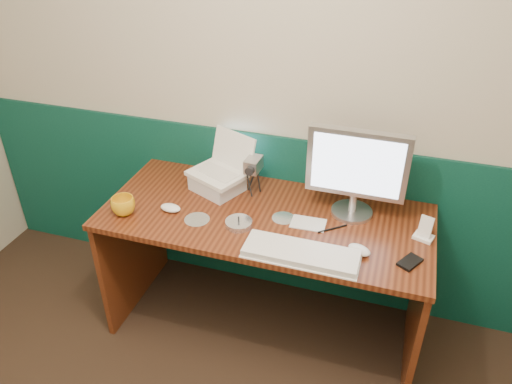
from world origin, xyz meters
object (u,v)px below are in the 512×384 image
(keyboard, at_px, (301,254))
(mug, at_px, (123,206))
(camcorder, at_px, (253,175))
(desk, at_px, (265,273))
(laptop, at_px, (216,157))
(monitor, at_px, (357,172))

(keyboard, bearing_deg, mug, 176.52)
(camcorder, bearing_deg, keyboard, -47.78)
(desk, distance_m, laptop, 0.66)
(desk, xyz_separation_m, mug, (-0.66, -0.20, 0.42))
(desk, relative_size, laptop, 5.86)
(laptop, xyz_separation_m, keyboard, (0.55, -0.41, -0.18))
(keyboard, relative_size, camcorder, 2.31)
(desk, bearing_deg, laptop, 154.66)
(laptop, relative_size, monitor, 0.59)
(desk, relative_size, camcorder, 7.44)
(monitor, relative_size, camcorder, 2.16)
(laptop, xyz_separation_m, mug, (-0.35, -0.35, -0.15))
(monitor, bearing_deg, desk, -160.30)
(monitor, distance_m, camcorder, 0.53)
(monitor, xyz_separation_m, camcorder, (-0.52, 0.03, -0.12))
(monitor, relative_size, mug, 4.02)
(desk, height_order, monitor, monitor)
(keyboard, bearing_deg, laptop, 143.72)
(monitor, height_order, keyboard, monitor)
(keyboard, bearing_deg, desk, 132.90)
(laptop, height_order, monitor, monitor)
(monitor, xyz_separation_m, mug, (-1.06, -0.34, -0.19))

